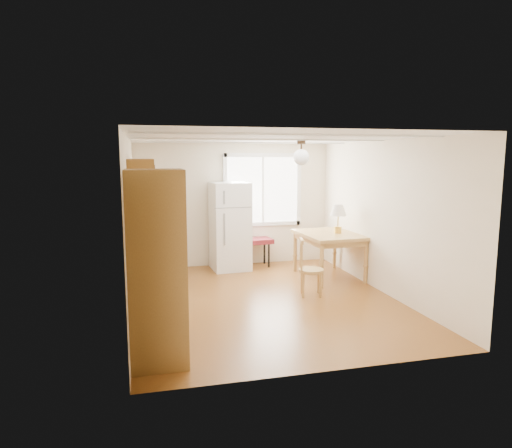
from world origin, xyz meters
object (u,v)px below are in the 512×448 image
object	(u,v)px
refrigerator	(230,226)
bench	(242,242)
dining_table	(329,239)
chair	(306,264)

from	to	relation	value
refrigerator	bench	world-z (taller)	refrigerator
bench	dining_table	bearing A→B (deg)	-44.94
refrigerator	chair	bearing A→B (deg)	-70.91
refrigerator	chair	world-z (taller)	refrigerator
bench	dining_table	world-z (taller)	dining_table
refrigerator	bench	distance (m)	0.46
refrigerator	bench	xyz separation A→B (m)	(0.27, 0.11, -0.36)
refrigerator	chair	size ratio (longest dim) A/B	1.89
chair	bench	bearing A→B (deg)	119.71
refrigerator	chair	distance (m)	2.23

